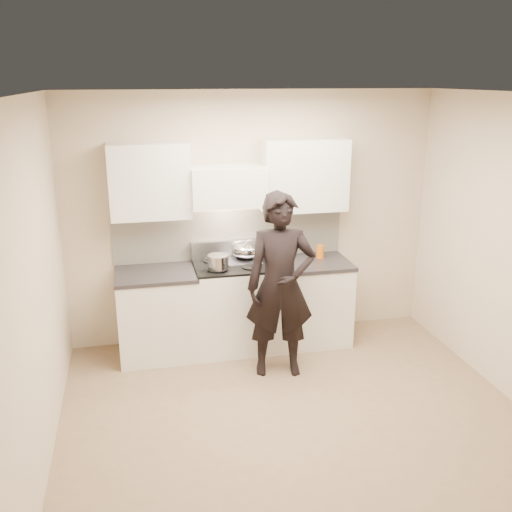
# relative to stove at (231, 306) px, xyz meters

# --- Properties ---
(ground_plane) EXTENTS (4.00, 4.00, 0.00)m
(ground_plane) POSITION_rel_stove_xyz_m (0.30, -1.42, -0.47)
(ground_plane) COLOR #826B4F
(room_shell) EXTENTS (4.04, 3.54, 2.70)m
(room_shell) POSITION_rel_stove_xyz_m (0.24, -1.05, 1.12)
(room_shell) COLOR #BFAE93
(room_shell) RESTS_ON ground
(stove) EXTENTS (0.76, 0.65, 0.96)m
(stove) POSITION_rel_stove_xyz_m (0.00, 0.00, 0.00)
(stove) COLOR silver
(stove) RESTS_ON ground
(counter_right) EXTENTS (0.92, 0.67, 0.92)m
(counter_right) POSITION_rel_stove_xyz_m (0.83, 0.00, -0.01)
(counter_right) COLOR silver
(counter_right) RESTS_ON ground
(counter_left) EXTENTS (0.82, 0.67, 0.92)m
(counter_left) POSITION_rel_stove_xyz_m (-0.78, 0.00, -0.01)
(counter_left) COLOR silver
(counter_left) RESTS_ON ground
(wok) EXTENTS (0.34, 0.42, 0.28)m
(wok) POSITION_rel_stove_xyz_m (0.20, 0.14, 0.58)
(wok) COLOR #A6A7AD
(wok) RESTS_ON stove
(stock_pot) EXTENTS (0.29, 0.28, 0.14)m
(stock_pot) POSITION_rel_stove_xyz_m (-0.15, -0.14, 0.56)
(stock_pot) COLOR #A6A7AD
(stock_pot) RESTS_ON stove
(utensil_crock) EXTENTS (0.10, 0.10, 0.27)m
(utensil_crock) POSITION_rel_stove_xyz_m (0.56, 0.18, 0.53)
(utensil_crock) COLOR #A7A9B1
(utensil_crock) RESTS_ON counter_right
(spice_jar) EXTENTS (0.05, 0.05, 0.10)m
(spice_jar) POSITION_rel_stove_xyz_m (0.62, 0.21, 0.50)
(spice_jar) COLOR #C07227
(spice_jar) RESTS_ON counter_right
(oil_glass) EXTENTS (0.08, 0.08, 0.15)m
(oil_glass) POSITION_rel_stove_xyz_m (1.01, 0.09, 0.52)
(oil_glass) COLOR #C5590E
(oil_glass) RESTS_ON counter_right
(person) EXTENTS (0.72, 0.53, 1.82)m
(person) POSITION_rel_stove_xyz_m (0.37, -0.63, 0.43)
(person) COLOR black
(person) RESTS_ON ground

